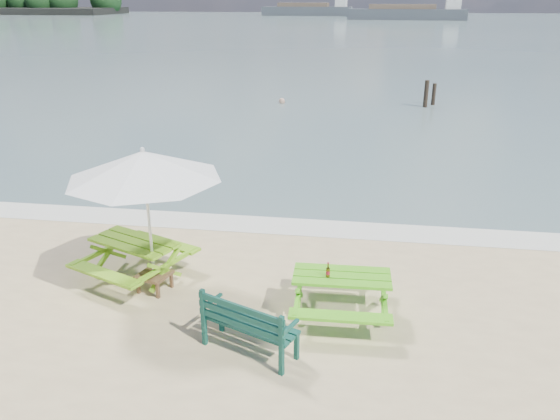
# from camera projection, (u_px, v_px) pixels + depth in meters

# --- Properties ---
(sea) EXTENTS (300.00, 300.00, 0.00)m
(sea) POSITION_uv_depth(u_px,v_px,m) (354.00, 27.00, 85.53)
(sea) COLOR slate
(sea) RESTS_ON ground
(foam_strip) EXTENTS (22.00, 0.90, 0.01)m
(foam_strip) POSITION_uv_depth(u_px,v_px,m) (267.00, 225.00, 11.52)
(foam_strip) COLOR silver
(foam_strip) RESTS_ON ground
(picnic_table_left) EXTENTS (2.02, 2.11, 0.71)m
(picnic_table_left) POSITION_uv_depth(u_px,v_px,m) (136.00, 261.00, 9.22)
(picnic_table_left) COLOR #66A018
(picnic_table_left) RESTS_ON ground
(picnic_table_right) EXTENTS (1.48, 1.64, 0.69)m
(picnic_table_right) POSITION_uv_depth(u_px,v_px,m) (341.00, 296.00, 8.17)
(picnic_table_right) COLOR #52B61B
(picnic_table_right) RESTS_ON ground
(park_bench) EXTENTS (1.41, 0.93, 0.83)m
(park_bench) POSITION_uv_depth(u_px,v_px,m) (250.00, 335.00, 7.35)
(park_bench) COLOR #0E3A30
(park_bench) RESTS_ON ground
(side_table) EXTENTS (0.59, 0.59, 0.31)m
(side_table) POSITION_uv_depth(u_px,v_px,m) (155.00, 281.00, 8.93)
(side_table) COLOR brown
(side_table) RESTS_ON ground
(patio_umbrella) EXTENTS (2.94, 2.94, 2.36)m
(patio_umbrella) POSITION_uv_depth(u_px,v_px,m) (144.00, 165.00, 8.20)
(patio_umbrella) COLOR silver
(patio_umbrella) RESTS_ON ground
(beer_bottle) EXTENTS (0.06, 0.06, 0.23)m
(beer_bottle) POSITION_uv_depth(u_px,v_px,m) (328.00, 272.00, 7.96)
(beer_bottle) COLOR #925815
(beer_bottle) RESTS_ON picnic_table_right
(swimmer) EXTENTS (0.62, 0.44, 1.61)m
(swimmer) POSITION_uv_depth(u_px,v_px,m) (282.00, 116.00, 24.86)
(swimmer) COLOR tan
(swimmer) RESTS_ON ground
(mooring_pilings) EXTENTS (0.58, 0.78, 1.35)m
(mooring_pilings) POSITION_uv_depth(u_px,v_px,m) (429.00, 96.00, 23.80)
(mooring_pilings) COLOR black
(mooring_pilings) RESTS_ON ground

